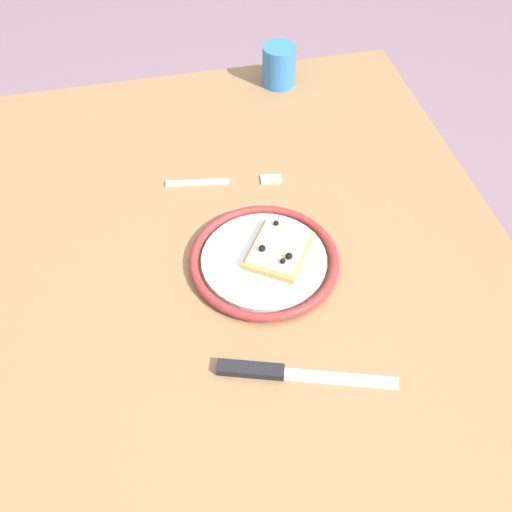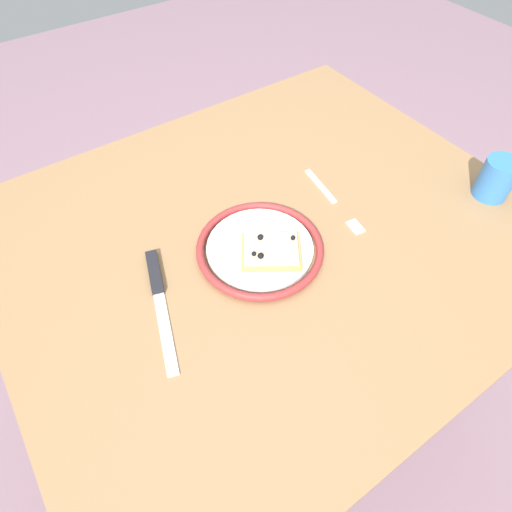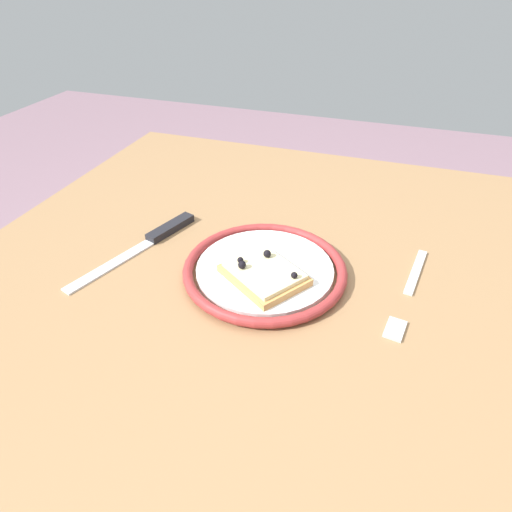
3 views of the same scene
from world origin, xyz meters
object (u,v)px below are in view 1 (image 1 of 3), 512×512
at_px(fork, 225,181).
at_px(cup, 279,65).
at_px(knife, 275,372).
at_px(plate, 264,260).
at_px(dining_table, 239,285).
at_px(pizza_slice_near, 279,249).

bearing_deg(fork, cup, 149.24).
bearing_deg(knife, plate, 171.33).
distance_m(knife, fork, 0.38).
height_order(dining_table, pizza_slice_near, pizza_slice_near).
relative_size(knife, fork, 1.16).
xyz_separation_m(plate, cup, (-0.47, 0.14, 0.03)).
height_order(plate, pizza_slice_near, pizza_slice_near).
distance_m(dining_table, knife, 0.26).
relative_size(plate, fork, 1.14).
bearing_deg(knife, dining_table, -179.49).
relative_size(dining_table, knife, 4.24).
xyz_separation_m(pizza_slice_near, cup, (-0.46, 0.11, 0.02)).
bearing_deg(fork, pizza_slice_near, 14.44).
relative_size(plate, cup, 2.80).
height_order(dining_table, fork, fork).
bearing_deg(knife, fork, 179.28).
xyz_separation_m(plate, knife, (0.19, -0.03, -0.00)).
height_order(dining_table, cup, cup).
bearing_deg(knife, cup, 165.70).
bearing_deg(dining_table, plate, 32.30).
distance_m(dining_table, fork, 0.18).
bearing_deg(fork, dining_table, -2.75).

